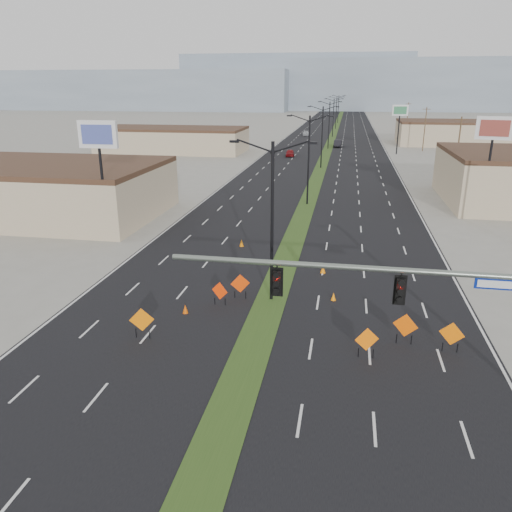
% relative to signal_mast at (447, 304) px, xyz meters
% --- Properties ---
extents(ground, '(600.00, 600.00, 0.00)m').
position_rel_signal_mast_xyz_m(ground, '(-8.56, -2.00, -4.79)').
color(ground, gray).
rests_on(ground, ground).
extents(road_surface, '(25.00, 400.00, 0.02)m').
position_rel_signal_mast_xyz_m(road_surface, '(-8.56, 98.00, -4.79)').
color(road_surface, black).
rests_on(road_surface, ground).
extents(median_strip, '(2.00, 400.00, 0.04)m').
position_rel_signal_mast_xyz_m(median_strip, '(-8.56, 98.00, -4.79)').
color(median_strip, '#2B4719').
rests_on(median_strip, ground).
extents(building_sw_far, '(30.00, 14.00, 4.50)m').
position_rel_signal_mast_xyz_m(building_sw_far, '(-40.56, 83.00, -2.54)').
color(building_sw_far, tan).
rests_on(building_sw_far, ground).
extents(building_se_far, '(44.00, 16.00, 5.00)m').
position_rel_signal_mast_xyz_m(building_se_far, '(29.44, 108.00, -2.29)').
color(building_se_far, tan).
rests_on(building_se_far, ground).
extents(mesa_west, '(180.00, 50.00, 22.00)m').
position_rel_signal_mast_xyz_m(mesa_west, '(-128.56, 278.00, 6.21)').
color(mesa_west, gray).
rests_on(mesa_west, ground).
extents(mesa_center, '(220.00, 50.00, 28.00)m').
position_rel_signal_mast_xyz_m(mesa_center, '(31.44, 298.00, 9.21)').
color(mesa_center, gray).
rests_on(mesa_center, ground).
extents(mesa_backdrop, '(140.00, 50.00, 32.00)m').
position_rel_signal_mast_xyz_m(mesa_backdrop, '(-38.56, 318.00, 11.21)').
color(mesa_backdrop, gray).
rests_on(mesa_backdrop, ground).
extents(signal_mast, '(16.30, 0.60, 8.00)m').
position_rel_signal_mast_xyz_m(signal_mast, '(0.00, 0.00, 0.00)').
color(signal_mast, slate).
rests_on(signal_mast, ground).
extents(streetlight_0, '(5.15, 0.24, 10.02)m').
position_rel_signal_mast_xyz_m(streetlight_0, '(-8.56, 10.00, 0.63)').
color(streetlight_0, black).
rests_on(streetlight_0, ground).
extents(streetlight_1, '(5.15, 0.24, 10.02)m').
position_rel_signal_mast_xyz_m(streetlight_1, '(-8.56, 38.00, 0.63)').
color(streetlight_1, black).
rests_on(streetlight_1, ground).
extents(streetlight_2, '(5.15, 0.24, 10.02)m').
position_rel_signal_mast_xyz_m(streetlight_2, '(-8.56, 66.00, 0.63)').
color(streetlight_2, black).
rests_on(streetlight_2, ground).
extents(streetlight_3, '(5.15, 0.24, 10.02)m').
position_rel_signal_mast_xyz_m(streetlight_3, '(-8.56, 94.00, 0.63)').
color(streetlight_3, black).
rests_on(streetlight_3, ground).
extents(streetlight_4, '(5.15, 0.24, 10.02)m').
position_rel_signal_mast_xyz_m(streetlight_4, '(-8.56, 122.00, 0.63)').
color(streetlight_4, black).
rests_on(streetlight_4, ground).
extents(streetlight_5, '(5.15, 0.24, 10.02)m').
position_rel_signal_mast_xyz_m(streetlight_5, '(-8.56, 150.00, 0.63)').
color(streetlight_5, black).
rests_on(streetlight_5, ground).
extents(streetlight_6, '(5.15, 0.24, 10.02)m').
position_rel_signal_mast_xyz_m(streetlight_6, '(-8.56, 178.00, 0.63)').
color(streetlight_6, black).
rests_on(streetlight_6, ground).
extents(utility_pole_1, '(1.60, 0.20, 9.00)m').
position_rel_signal_mast_xyz_m(utility_pole_1, '(11.44, 58.00, -0.12)').
color(utility_pole_1, '#4C3823').
rests_on(utility_pole_1, ground).
extents(utility_pole_2, '(1.60, 0.20, 9.00)m').
position_rel_signal_mast_xyz_m(utility_pole_2, '(11.44, 93.00, -0.12)').
color(utility_pole_2, '#4C3823').
rests_on(utility_pole_2, ground).
extents(utility_pole_3, '(1.60, 0.20, 9.00)m').
position_rel_signal_mast_xyz_m(utility_pole_3, '(11.44, 128.00, -0.12)').
color(utility_pole_3, '#4C3823').
rests_on(utility_pole_3, ground).
extents(car_left, '(1.90, 4.06, 1.34)m').
position_rel_signal_mast_xyz_m(car_left, '(-15.36, 79.55, -4.12)').
color(car_left, maroon).
rests_on(car_left, ground).
extents(car_mid, '(1.80, 4.67, 1.52)m').
position_rel_signal_mast_xyz_m(car_mid, '(-6.56, 97.83, -4.03)').
color(car_mid, black).
rests_on(car_mid, ground).
extents(car_far, '(2.18, 4.53, 1.27)m').
position_rel_signal_mast_xyz_m(car_far, '(-16.01, 123.99, -4.16)').
color(car_far, '#A2A6AC').
rests_on(car_far, ground).
extents(construction_sign_0, '(1.29, 0.41, 1.77)m').
position_rel_signal_mast_xyz_m(construction_sign_0, '(-14.66, 3.58, -3.75)').
color(construction_sign_0, orange).
rests_on(construction_sign_0, ground).
extents(construction_sign_1, '(1.09, 0.44, 1.53)m').
position_rel_signal_mast_xyz_m(construction_sign_1, '(-11.59, 8.56, -3.90)').
color(construction_sign_1, '#FF3605').
rests_on(construction_sign_1, ground).
extents(construction_sign_2, '(1.17, 0.48, 1.65)m').
position_rel_signal_mast_xyz_m(construction_sign_2, '(-10.56, 9.82, -3.82)').
color(construction_sign_2, '#E13904').
rests_on(construction_sign_2, ground).
extents(construction_sign_3, '(1.20, 0.42, 1.66)m').
position_rel_signal_mast_xyz_m(construction_sign_3, '(-2.77, 3.62, -3.81)').
color(construction_sign_3, '#FF6905').
rests_on(construction_sign_3, ground).
extents(construction_sign_4, '(1.25, 0.47, 1.75)m').
position_rel_signal_mast_xyz_m(construction_sign_4, '(-0.73, 5.45, -3.76)').
color(construction_sign_4, '#F55905').
rests_on(construction_sign_4, ground).
extents(construction_sign_5, '(1.20, 0.48, 1.68)m').
position_rel_signal_mast_xyz_m(construction_sign_5, '(1.52, 4.97, -3.80)').
color(construction_sign_5, '#FC6C05').
rests_on(construction_sign_5, ground).
extents(cone_0, '(0.39, 0.39, 0.57)m').
position_rel_signal_mast_xyz_m(cone_0, '(-13.36, 7.01, -4.51)').
color(cone_0, '#D54D04').
rests_on(cone_0, ground).
extents(cone_1, '(0.39, 0.39, 0.54)m').
position_rel_signal_mast_xyz_m(cone_1, '(-4.61, 10.55, -4.52)').
color(cone_1, orange).
rests_on(cone_1, ground).
extents(cone_2, '(0.45, 0.45, 0.64)m').
position_rel_signal_mast_xyz_m(cone_2, '(-5.53, 15.40, -4.47)').
color(cone_2, orange).
rests_on(cone_2, ground).
extents(cone_3, '(0.50, 0.50, 0.63)m').
position_rel_signal_mast_xyz_m(cone_3, '(-12.75, 20.65, -4.48)').
color(cone_3, '#D76B04').
rests_on(cone_3, ground).
extents(pole_sign_west, '(3.39, 0.41, 10.39)m').
position_rel_signal_mast_xyz_m(pole_sign_west, '(-24.77, 20.17, 3.74)').
color(pole_sign_west, black).
rests_on(pole_sign_west, ground).
extents(pole_sign_east_near, '(3.33, 1.23, 10.29)m').
position_rel_signal_mast_xyz_m(pole_sign_east_near, '(9.76, 34.28, 3.66)').
color(pole_sign_east_near, black).
rests_on(pole_sign_east_near, ground).
extents(pole_sign_east_far, '(3.16, 0.74, 9.64)m').
position_rel_signal_mast_xyz_m(pole_sign_east_far, '(5.57, 87.01, 3.09)').
color(pole_sign_east_far, black).
rests_on(pole_sign_east_far, ground).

